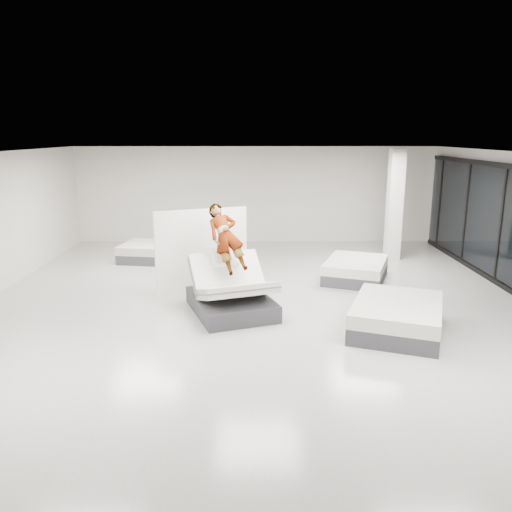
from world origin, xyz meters
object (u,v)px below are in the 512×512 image
(flat_bed_right_far, at_px, (356,270))
(column, at_px, (395,205))
(hero_bed, at_px, (231,294))
(flat_bed_left_far, at_px, (155,252))
(remote, at_px, (242,263))
(divider_panel, at_px, (202,252))
(person, at_px, (226,251))
(flat_bed_right_near, at_px, (397,317))

(flat_bed_right_far, relative_size, column, 0.70)
(hero_bed, relative_size, flat_bed_left_far, 1.16)
(remote, distance_m, flat_bed_left_far, 5.12)
(flat_bed_left_far, bearing_deg, remote, -58.73)
(divider_panel, bearing_deg, flat_bed_right_far, -7.20)
(divider_panel, bearing_deg, flat_bed_left_far, 96.27)
(person, relative_size, flat_bed_right_far, 0.73)
(remote, relative_size, divider_panel, 0.06)
(hero_bed, distance_m, remote, 0.70)
(hero_bed, distance_m, person, 0.91)
(divider_panel, height_order, flat_bed_right_near, divider_panel)
(flat_bed_right_far, bearing_deg, person, -146.85)
(hero_bed, relative_size, remote, 16.72)
(person, relative_size, remote, 11.71)
(flat_bed_right_near, bearing_deg, divider_panel, 148.59)
(hero_bed, xyz_separation_m, remote, (0.22, 0.05, 0.66))
(person, xyz_separation_m, flat_bed_left_far, (-2.30, 4.06, -0.99))
(person, bearing_deg, divider_panel, 101.37)
(flat_bed_right_near, bearing_deg, column, 75.69)
(remote, height_order, flat_bed_right_near, remote)
(flat_bed_left_far, bearing_deg, flat_bed_right_near, -44.28)
(remote, relative_size, flat_bed_left_far, 0.07)
(person, height_order, flat_bed_left_far, person)
(person, height_order, remote, person)
(remote, relative_size, flat_bed_right_near, 0.06)
(divider_panel, bearing_deg, column, 8.67)
(hero_bed, relative_size, flat_bed_right_near, 0.95)
(remote, height_order, column, column)
(hero_bed, distance_m, flat_bed_left_far, 4.99)
(divider_panel, bearing_deg, hero_bed, -84.22)
(remote, xyz_separation_m, flat_bed_left_far, (-2.62, 4.32, -0.80))
(flat_bed_right_near, bearing_deg, person, 157.61)
(remote, relative_size, column, 0.04)
(hero_bed, height_order, flat_bed_right_near, hero_bed)
(remote, distance_m, flat_bed_right_near, 3.20)
(hero_bed, xyz_separation_m, column, (4.54, 4.53, 1.21))
(person, relative_size, divider_panel, 0.76)
(person, bearing_deg, flat_bed_right_far, 13.57)
(hero_bed, height_order, divider_panel, divider_panel)
(hero_bed, relative_size, person, 1.43)
(person, bearing_deg, hero_bed, -90.00)
(flat_bed_right_far, xyz_separation_m, flat_bed_right_near, (0.08, -3.39, 0.03))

